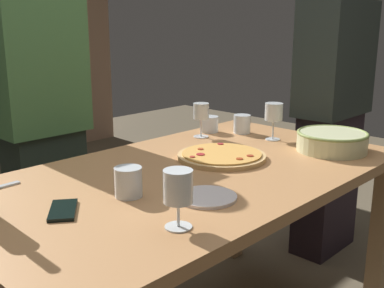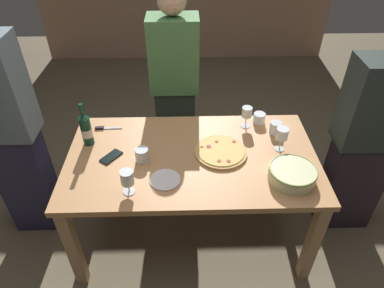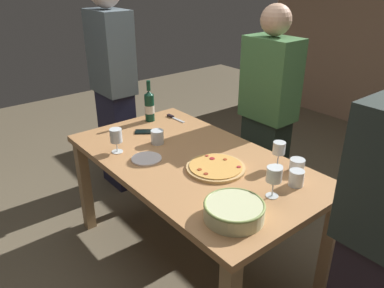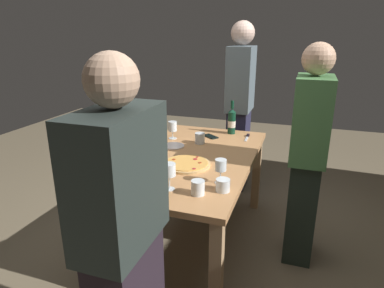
% 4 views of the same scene
% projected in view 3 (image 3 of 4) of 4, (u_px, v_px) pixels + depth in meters
% --- Properties ---
extents(ground_plane, '(8.00, 8.00, 0.00)m').
position_uv_depth(ground_plane, '(192.00, 256.00, 2.59)').
color(ground_plane, '#6C5F48').
extents(dining_table, '(1.60, 0.90, 0.75)m').
position_uv_depth(dining_table, '(192.00, 172.00, 2.31)').
color(dining_table, tan).
rests_on(dining_table, ground).
extents(pizza, '(0.34, 0.34, 0.03)m').
position_uv_depth(pizza, '(216.00, 167.00, 2.15)').
color(pizza, tan).
rests_on(pizza, dining_table).
extents(serving_bowl, '(0.28, 0.28, 0.08)m').
position_uv_depth(serving_bowl, '(234.00, 210.00, 1.71)').
color(serving_bowl, beige).
rests_on(serving_bowl, dining_table).
extents(wine_bottle, '(0.07, 0.07, 0.31)m').
position_uv_depth(wine_bottle, '(149.00, 106.00, 2.79)').
color(wine_bottle, '#103B27').
rests_on(wine_bottle, dining_table).
extents(wine_glass_near_pizza, '(0.08, 0.08, 0.16)m').
position_uv_depth(wine_glass_near_pizza, '(274.00, 176.00, 1.85)').
color(wine_glass_near_pizza, white).
rests_on(wine_glass_near_pizza, dining_table).
extents(wine_glass_by_bottle, '(0.08, 0.08, 0.15)m').
position_uv_depth(wine_glass_by_bottle, '(116.00, 136.00, 2.31)').
color(wine_glass_by_bottle, white).
rests_on(wine_glass_by_bottle, dining_table).
extents(wine_glass_far_left, '(0.07, 0.07, 0.16)m').
position_uv_depth(wine_glass_far_left, '(279.00, 150.00, 2.13)').
color(wine_glass_far_left, white).
rests_on(wine_glass_far_left, dining_table).
extents(cup_amber, '(0.08, 0.08, 0.09)m').
position_uv_depth(cup_amber, '(296.00, 178.00, 1.98)').
color(cup_amber, white).
rests_on(cup_amber, dining_table).
extents(cup_ceramic, '(0.08, 0.08, 0.09)m').
position_uv_depth(cup_ceramic, '(157.00, 137.00, 2.45)').
color(cup_ceramic, white).
rests_on(cup_ceramic, dining_table).
extents(cup_spare, '(0.08, 0.08, 0.08)m').
position_uv_depth(cup_spare, '(297.00, 165.00, 2.11)').
color(cup_spare, white).
rests_on(cup_spare, dining_table).
extents(side_plate, '(0.18, 0.18, 0.01)m').
position_uv_depth(side_plate, '(147.00, 159.00, 2.26)').
color(side_plate, white).
rests_on(side_plate, dining_table).
extents(cell_phone, '(0.14, 0.16, 0.01)m').
position_uv_depth(cell_phone, '(145.00, 132.00, 2.63)').
color(cell_phone, black).
rests_on(cell_phone, dining_table).
extents(pizza_knife, '(0.19, 0.03, 0.02)m').
position_uv_depth(pizza_knife, '(174.00, 118.00, 2.87)').
color(pizza_knife, silver).
rests_on(pizza_knife, dining_table).
extents(person_guest_left, '(0.38, 0.24, 1.58)m').
position_uv_depth(person_guest_left, '(267.00, 115.00, 2.80)').
color(person_guest_left, '#232F26').
rests_on(person_guest_left, ground).
extents(person_guest_right, '(0.39, 0.24, 1.75)m').
position_uv_depth(person_guest_right, '(114.00, 87.00, 3.10)').
color(person_guest_right, '#25243F').
rests_on(person_guest_right, ground).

